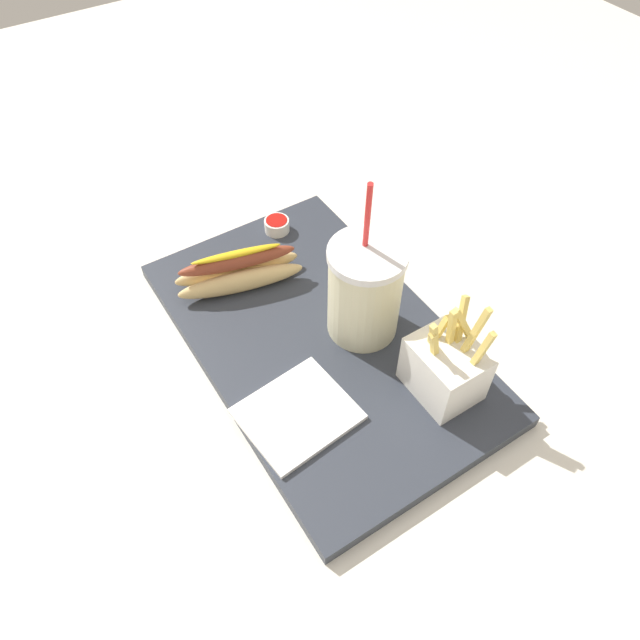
% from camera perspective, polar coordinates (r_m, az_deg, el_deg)
% --- Properties ---
extents(ground_plane, '(2.40, 2.40, 0.02)m').
position_cam_1_polar(ground_plane, '(0.82, -0.00, -2.68)').
color(ground_plane, silver).
extents(food_tray, '(0.50, 0.31, 0.02)m').
position_cam_1_polar(food_tray, '(0.81, -0.00, -1.82)').
color(food_tray, '#2D333D').
rests_on(food_tray, ground_plane).
extents(soda_cup, '(0.10, 0.10, 0.24)m').
position_cam_1_polar(soda_cup, '(0.76, 4.27, 2.79)').
color(soda_cup, beige).
rests_on(soda_cup, food_tray).
extents(fries_basket, '(0.09, 0.08, 0.15)m').
position_cam_1_polar(fries_basket, '(0.73, 11.80, -4.42)').
color(fries_basket, white).
rests_on(fries_basket, food_tray).
extents(hot_dog_1, '(0.09, 0.19, 0.06)m').
position_cam_1_polar(hot_dog_1, '(0.85, -7.72, 4.62)').
color(hot_dog_1, '#DBB775').
rests_on(hot_dog_1, food_tray).
extents(ketchup_cup_1, '(0.04, 0.04, 0.02)m').
position_cam_1_polar(ketchup_cup_1, '(0.94, -4.12, 9.02)').
color(ketchup_cup_1, white).
rests_on(ketchup_cup_1, food_tray).
extents(napkin_stack, '(0.12, 0.14, 0.01)m').
position_cam_1_polar(napkin_stack, '(0.73, -2.16, -8.89)').
color(napkin_stack, white).
rests_on(napkin_stack, food_tray).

